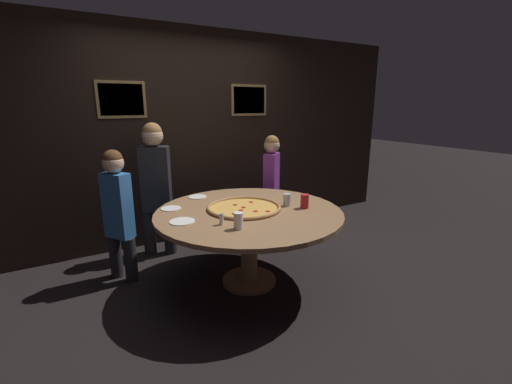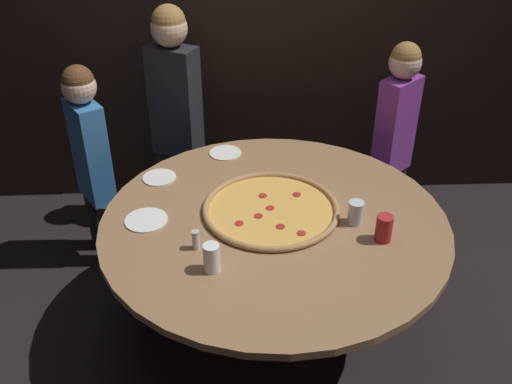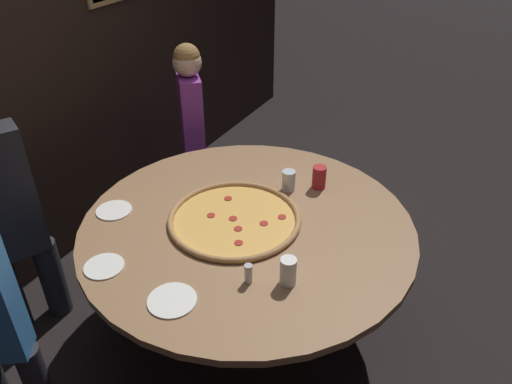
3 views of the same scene
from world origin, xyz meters
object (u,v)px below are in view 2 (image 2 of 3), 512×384
(drink_cup_near_left, at_px, (212,258))
(drink_cup_front_edge, at_px, (356,213))
(white_plate_right_side, at_px, (225,153))
(diner_side_right, at_px, (91,156))
(drink_cup_near_right, at_px, (384,228))
(diner_far_left, at_px, (175,106))
(dining_table, at_px, (274,237))
(condiment_shaker, at_px, (196,240))
(giant_pizza, at_px, (271,209))
(diner_side_left, at_px, (395,130))
(white_plate_beside_cup, at_px, (146,220))
(white_plate_left_side, at_px, (159,177))

(drink_cup_near_left, relative_size, drink_cup_front_edge, 1.12)
(drink_cup_near_left, bearing_deg, white_plate_right_side, 86.96)
(drink_cup_near_left, distance_m, diner_side_right, 1.31)
(drink_cup_near_right, relative_size, diner_far_left, 0.09)
(dining_table, height_order, condiment_shaker, condiment_shaker)
(giant_pizza, relative_size, diner_side_left, 0.53)
(drink_cup_front_edge, bearing_deg, dining_table, 172.80)
(dining_table, xyz_separation_m, diner_side_right, (-1.05, 0.70, 0.11))
(diner_side_left, distance_m, diner_side_right, 1.91)
(white_plate_right_side, bearing_deg, drink_cup_near_left, -93.04)
(drink_cup_front_edge, bearing_deg, drink_cup_near_right, -53.70)
(dining_table, relative_size, drink_cup_front_edge, 14.37)
(dining_table, relative_size, white_plate_beside_cup, 8.13)
(giant_pizza, bearing_deg, diner_far_left, 117.76)
(diner_far_left, bearing_deg, drink_cup_front_edge, 156.20)
(giant_pizza, distance_m, white_plate_left_side, 0.70)
(drink_cup_near_left, height_order, white_plate_beside_cup, drink_cup_near_left)
(diner_side_left, bearing_deg, dining_table, 5.52)
(diner_side_right, bearing_deg, condiment_shaker, -177.69)
(dining_table, height_order, giant_pizza, giant_pizza)
(dining_table, xyz_separation_m, drink_cup_near_right, (0.50, -0.19, 0.18))
(drink_cup_near_right, xyz_separation_m, white_plate_right_side, (-0.75, 0.88, -0.06))
(diner_side_left, bearing_deg, diner_side_right, -35.22)
(drink_cup_near_right, xyz_separation_m, diner_side_left, (0.35, 1.13, -0.05))
(diner_side_right, bearing_deg, dining_table, -157.43)
(dining_table, relative_size, diner_far_left, 1.15)
(drink_cup_near_right, height_order, drink_cup_front_edge, drink_cup_near_right)
(dining_table, relative_size, condiment_shaker, 17.98)
(diner_far_left, bearing_deg, condiment_shaker, 124.79)
(drink_cup_near_right, bearing_deg, diner_far_left, 129.07)
(white_plate_beside_cup, height_order, condiment_shaker, condiment_shaker)
(diner_far_left, bearing_deg, diner_side_right, 68.36)
(drink_cup_near_left, xyz_separation_m, white_plate_left_side, (-0.31, 0.80, -0.06))
(dining_table, height_order, diner_side_left, diner_side_left)
(drink_cup_near_right, relative_size, diner_side_left, 0.10)
(giant_pizza, relative_size, diner_side_right, 0.54)
(condiment_shaker, relative_size, diner_side_right, 0.07)
(dining_table, relative_size, drink_cup_near_left, 12.80)
(white_plate_left_side, height_order, diner_far_left, diner_far_left)
(diner_side_left, bearing_deg, diner_far_left, -49.95)
(giant_pizza, relative_size, diner_far_left, 0.46)
(drink_cup_near_right, xyz_separation_m, white_plate_beside_cup, (-1.14, 0.21, -0.06))
(giant_pizza, height_order, white_plate_right_side, giant_pizza)
(drink_cup_near_right, relative_size, white_plate_left_side, 0.72)
(drink_cup_near_left, height_order, drink_cup_front_edge, drink_cup_near_left)
(dining_table, distance_m, diner_side_right, 1.27)
(diner_far_left, bearing_deg, giant_pizza, 144.58)
(drink_cup_near_right, xyz_separation_m, condiment_shaker, (-0.88, -0.03, -0.02))
(drink_cup_near_left, distance_m, diner_far_left, 1.53)
(white_plate_left_side, xyz_separation_m, white_plate_beside_cup, (-0.03, -0.41, 0.00))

